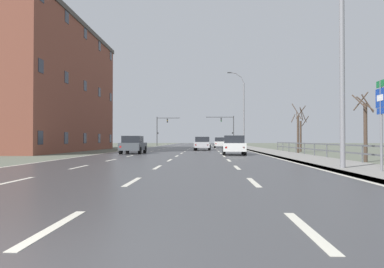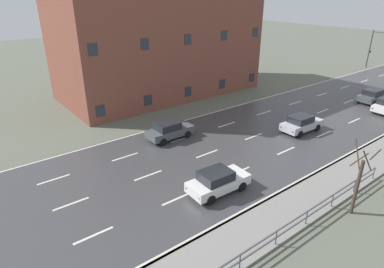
% 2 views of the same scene
% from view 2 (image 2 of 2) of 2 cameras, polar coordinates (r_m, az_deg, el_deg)
% --- Properties ---
extents(ground_plane, '(160.00, 160.00, 0.12)m').
position_cam_2_polar(ground_plane, '(39.92, 24.09, 4.42)').
color(ground_plane, '#5B6051').
extents(traffic_signal_left, '(4.86, 0.36, 5.98)m').
position_cam_2_polar(traffic_signal_left, '(62.06, 29.68, 13.61)').
color(traffic_signal_left, '#38383A').
rests_on(traffic_signal_left, ground).
extents(car_far_left, '(1.97, 4.17, 1.57)m').
position_cam_2_polar(car_far_left, '(31.16, 18.69, 1.80)').
color(car_far_left, '#B7B7BC').
rests_on(car_far_left, ground).
extents(car_near_left, '(1.98, 4.18, 1.57)m').
position_cam_2_polar(car_near_left, '(42.85, 29.22, 5.91)').
color(car_near_left, '#474C51').
rests_on(car_near_left, ground).
extents(car_distant, '(1.84, 4.10, 1.57)m').
position_cam_2_polar(car_distant, '(28.13, -4.00, 0.69)').
color(car_distant, '#474C51').
rests_on(car_distant, ground).
extents(car_mid_centre, '(1.97, 4.17, 1.57)m').
position_cam_2_polar(car_mid_centre, '(20.86, 4.56, -8.26)').
color(car_mid_centre, silver).
rests_on(car_mid_centre, ground).
extents(brick_building, '(11.73, 23.80, 13.94)m').
position_cam_2_polar(brick_building, '(40.51, -5.86, 16.90)').
color(brick_building, brown).
rests_on(brick_building, ground).
extents(bare_tree_mid, '(1.41, 1.42, 4.64)m').
position_cam_2_polar(bare_tree_mid, '(20.51, 27.19, -7.63)').
color(bare_tree_mid, '#423328').
rests_on(bare_tree_mid, ground).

